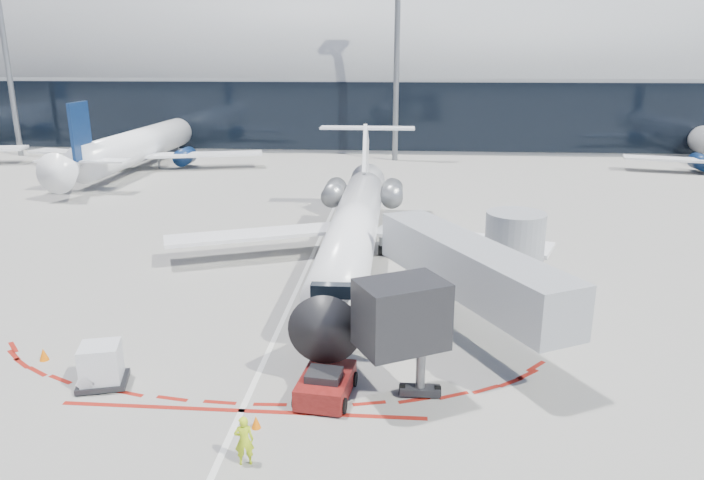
# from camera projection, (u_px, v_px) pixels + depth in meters

# --- Properties ---
(ground) EXTENTS (260.00, 260.00, 0.00)m
(ground) POSITION_uv_depth(u_px,v_px,m) (293.00, 298.00, 34.68)
(ground) COLOR slate
(ground) RESTS_ON ground
(apron_centerline) EXTENTS (0.25, 40.00, 0.01)m
(apron_centerline) POSITION_uv_depth(u_px,v_px,m) (299.00, 285.00, 36.59)
(apron_centerline) COLOR silver
(apron_centerline) RESTS_ON ground
(apron_stop_bar) EXTENTS (14.00, 0.25, 0.01)m
(apron_stop_bar) POSITION_uv_depth(u_px,v_px,m) (242.00, 411.00, 23.68)
(apron_stop_bar) COLOR maroon
(apron_stop_bar) RESTS_ON ground
(terminal_building) EXTENTS (150.00, 24.15, 24.00)m
(terminal_building) POSITION_uv_depth(u_px,v_px,m) (364.00, 85.00, 94.38)
(terminal_building) COLOR gray
(terminal_building) RESTS_ON ground
(jet_bridge) EXTENTS (10.03, 15.20, 4.90)m
(jet_bridge) POSITION_uv_depth(u_px,v_px,m) (481.00, 269.00, 30.21)
(jet_bridge) COLOR #979BA0
(jet_bridge) RESTS_ON ground
(light_mast_west) EXTENTS (0.70, 0.70, 25.00)m
(light_mast_west) POSITION_uv_depth(u_px,v_px,m) (7.00, 58.00, 80.42)
(light_mast_west) COLOR slate
(light_mast_west) RESTS_ON ground
(light_mast_centre) EXTENTS (0.70, 0.70, 25.00)m
(light_mast_centre) POSITION_uv_depth(u_px,v_px,m) (397.00, 59.00, 76.65)
(light_mast_centre) COLOR slate
(light_mast_centre) RESTS_ON ground
(regional_jet) EXTENTS (25.08, 30.93, 7.74)m
(regional_jet) POSITION_uv_depth(u_px,v_px,m) (355.00, 223.00, 40.10)
(regional_jet) COLOR white
(regional_jet) RESTS_ON ground
(pushback_tug) EXTENTS (2.34, 4.86, 1.24)m
(pushback_tug) POSITION_uv_depth(u_px,v_px,m) (326.00, 384.00, 24.52)
(pushback_tug) COLOR #540E0C
(pushback_tug) RESTS_ON ground
(ramp_worker) EXTENTS (0.72, 0.55, 1.76)m
(ramp_worker) POSITION_uv_depth(u_px,v_px,m) (244.00, 440.00, 20.38)
(ramp_worker) COLOR #BADD17
(ramp_worker) RESTS_ON ground
(uld_container) EXTENTS (2.26, 2.07, 1.79)m
(uld_container) POSITION_uv_depth(u_px,v_px,m) (101.00, 366.00, 25.27)
(uld_container) COLOR black
(uld_container) RESTS_ON ground
(safety_cone_left) EXTENTS (0.40, 0.40, 0.56)m
(safety_cone_left) POSITION_uv_depth(u_px,v_px,m) (44.00, 354.00, 27.54)
(safety_cone_left) COLOR orange
(safety_cone_left) RESTS_ON ground
(safety_cone_right) EXTENTS (0.35, 0.35, 0.48)m
(safety_cone_right) POSITION_uv_depth(u_px,v_px,m) (256.00, 422.00, 22.53)
(safety_cone_right) COLOR orange
(safety_cone_right) RESTS_ON ground
(bg_airliner_1) EXTENTS (33.48, 35.45, 10.83)m
(bg_airliner_1) POSITION_uv_depth(u_px,v_px,m) (141.00, 121.00, 73.77)
(bg_airliner_1) COLOR white
(bg_airliner_1) RESTS_ON ground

